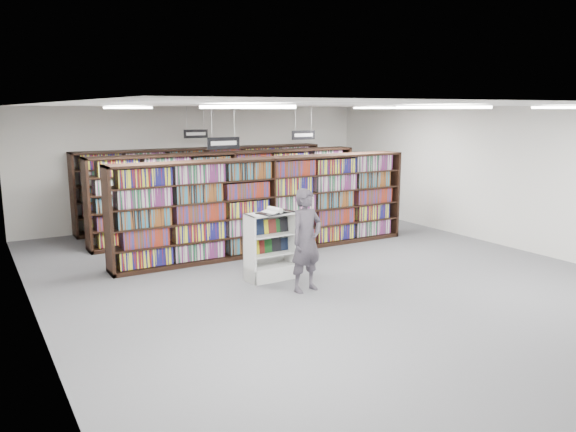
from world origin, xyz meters
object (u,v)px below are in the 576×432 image
endcap_display (269,256)px  shopper (306,240)px  open_book (276,211)px  bookshelf_row_near (269,205)px

endcap_display → shopper: shopper is taller
endcap_display → open_book: bearing=-35.1°
open_book → shopper: shopper is taller
open_book → shopper: (0.13, -0.85, -0.39)m
endcap_display → shopper: bearing=-77.1°
open_book → shopper: 0.95m
shopper → endcap_display: bearing=94.0°
bookshelf_row_near → open_book: (-0.87, -1.85, 0.24)m
open_book → shopper: size_ratio=0.41×
endcap_display → shopper: size_ratio=0.70×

